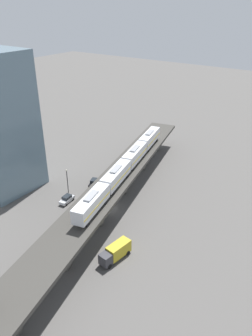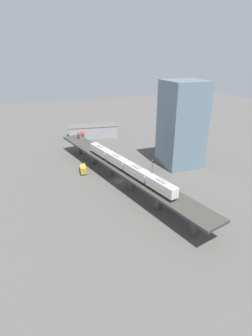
{
  "view_description": "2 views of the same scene",
  "coord_description": "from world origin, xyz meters",
  "px_view_note": "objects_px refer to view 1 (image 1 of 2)",
  "views": [
    {
      "loc": [
        -41.73,
        53.13,
        46.3
      ],
      "look_at": [
        0.18,
        -6.91,
        8.5
      ],
      "focal_mm": 35.0,
      "sensor_mm": 36.0,
      "label": 1
    },
    {
      "loc": [
        -29.64,
        -86.32,
        45.77
      ],
      "look_at": [
        0.18,
        -6.91,
        8.5
      ],
      "focal_mm": 28.0,
      "sensor_mm": 36.0,
      "label": 2
    }
  ],
  "objects_px": {
    "street_car_blue": "(133,159)",
    "subway_train": "(126,164)",
    "street_car_silver": "(67,199)",
    "street_lamp": "(67,179)",
    "delivery_truck": "(116,252)",
    "street_car_black": "(94,182)"
  },
  "relations": [
    {
      "from": "street_car_blue",
      "to": "subway_train",
      "type": "bearing_deg",
      "value": 118.81
    },
    {
      "from": "street_car_blue",
      "to": "street_car_silver",
      "type": "xyz_separation_m",
      "value": [
        0.57,
        29.56,
        0.0
      ]
    },
    {
      "from": "street_lamp",
      "to": "street_car_silver",
      "type": "bearing_deg",
      "value": 129.97
    },
    {
      "from": "subway_train",
      "to": "street_car_silver",
      "type": "relative_size",
      "value": 10.71
    },
    {
      "from": "street_car_silver",
      "to": "delivery_truck",
      "type": "height_order",
      "value": "delivery_truck"
    },
    {
      "from": "street_car_silver",
      "to": "subway_train",
      "type": "bearing_deg",
      "value": -135.1
    },
    {
      "from": "subway_train",
      "to": "delivery_truck",
      "type": "relative_size",
      "value": 6.6
    },
    {
      "from": "subway_train",
      "to": "street_car_black",
      "type": "relative_size",
      "value": 10.34
    },
    {
      "from": "street_car_silver",
      "to": "street_car_black",
      "type": "bearing_deg",
      "value": -91.03
    },
    {
      "from": "subway_train",
      "to": "delivery_truck",
      "type": "bearing_deg",
      "value": 119.81
    },
    {
      "from": "street_car_blue",
      "to": "street_car_black",
      "type": "height_order",
      "value": "same"
    },
    {
      "from": "street_car_blue",
      "to": "delivery_truck",
      "type": "height_order",
      "value": "delivery_truck"
    },
    {
      "from": "street_lamp",
      "to": "street_car_blue",
      "type": "bearing_deg",
      "value": -98.03
    },
    {
      "from": "subway_train",
      "to": "street_lamp",
      "type": "height_order",
      "value": "subway_train"
    },
    {
      "from": "street_car_blue",
      "to": "street_lamp",
      "type": "relative_size",
      "value": 0.66
    },
    {
      "from": "delivery_truck",
      "to": "subway_train",
      "type": "bearing_deg",
      "value": -60.19
    },
    {
      "from": "subway_train",
      "to": "delivery_truck",
      "type": "distance_m",
      "value": 24.55
    },
    {
      "from": "delivery_truck",
      "to": "street_car_silver",
      "type": "bearing_deg",
      "value": -22.67
    },
    {
      "from": "delivery_truck",
      "to": "street_lamp",
      "type": "distance_m",
      "value": 28.77
    },
    {
      "from": "delivery_truck",
      "to": "street_lamp",
      "type": "xyz_separation_m",
      "value": [
        25.53,
        -13.06,
        2.35
      ]
    },
    {
      "from": "street_car_black",
      "to": "delivery_truck",
      "type": "height_order",
      "value": "delivery_truck"
    },
    {
      "from": "street_car_blue",
      "to": "street_car_black",
      "type": "distance_m",
      "value": 19.02
    }
  ]
}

